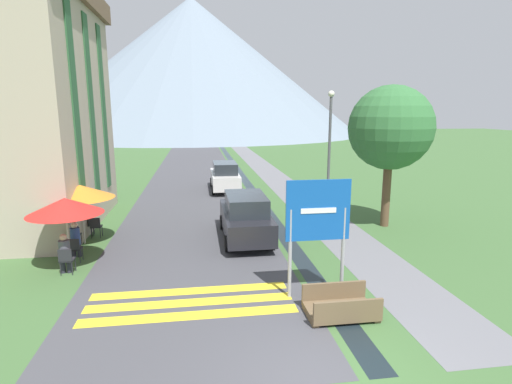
{
  "coord_description": "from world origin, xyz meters",
  "views": [
    {
      "loc": [
        -2.2,
        -6.31,
        5.0
      ],
      "look_at": [
        0.19,
        10.0,
        1.65
      ],
      "focal_mm": 28.0,
      "sensor_mm": 36.0,
      "label": 1
    }
  ],
  "objects_px": {
    "parked_car_near": "(246,217)",
    "cafe_umbrella_front_red": "(65,206)",
    "parked_car_far": "(225,176)",
    "cafe_chair_nearest": "(66,259)",
    "person_seated_near": "(65,251)",
    "cafe_chair_middle": "(74,234)",
    "cafe_chair_far_right": "(87,224)",
    "cafe_chair_far_left": "(96,226)",
    "hotel_building": "(22,98)",
    "footbridge": "(340,307)",
    "person_seated_far": "(75,238)",
    "tree_by_path": "(391,128)",
    "cafe_umbrella_middle_orange": "(80,192)",
    "streetlamp": "(329,147)",
    "cafe_chair_near_left": "(74,248)",
    "road_sign": "(318,221)"
  },
  "relations": [
    {
      "from": "footbridge",
      "to": "person_seated_far",
      "type": "height_order",
      "value": "person_seated_far"
    },
    {
      "from": "hotel_building",
      "to": "cafe_chair_near_left",
      "type": "bearing_deg",
      "value": -58.25
    },
    {
      "from": "cafe_chair_middle",
      "to": "person_seated_near",
      "type": "height_order",
      "value": "person_seated_near"
    },
    {
      "from": "road_sign",
      "to": "cafe_chair_middle",
      "type": "xyz_separation_m",
      "value": [
        -7.76,
        5.15,
        -1.61
      ]
    },
    {
      "from": "cafe_chair_middle",
      "to": "streetlamp",
      "type": "distance_m",
      "value": 11.07
    },
    {
      "from": "streetlamp",
      "to": "road_sign",
      "type": "bearing_deg",
      "value": -110.48
    },
    {
      "from": "person_seated_far",
      "to": "road_sign",
      "type": "bearing_deg",
      "value": -28.81
    },
    {
      "from": "cafe_chair_far_left",
      "to": "person_seated_near",
      "type": "distance_m",
      "value": 3.55
    },
    {
      "from": "hotel_building",
      "to": "footbridge",
      "type": "height_order",
      "value": "hotel_building"
    },
    {
      "from": "cafe_chair_nearest",
      "to": "tree_by_path",
      "type": "xyz_separation_m",
      "value": [
        12.23,
        3.65,
        3.77
      ]
    },
    {
      "from": "person_seated_near",
      "to": "streetlamp",
      "type": "xyz_separation_m",
      "value": [
        10.03,
        4.62,
        2.72
      ]
    },
    {
      "from": "cafe_umbrella_middle_orange",
      "to": "tree_by_path",
      "type": "relative_size",
      "value": 0.41
    },
    {
      "from": "cafe_chair_far_right",
      "to": "cafe_umbrella_front_red",
      "type": "xyz_separation_m",
      "value": [
        0.3,
        -3.38,
        1.53
      ]
    },
    {
      "from": "cafe_chair_near_left",
      "to": "cafe_umbrella_front_red",
      "type": "xyz_separation_m",
      "value": [
        -0.05,
        -0.37,
        1.53
      ]
    },
    {
      "from": "parked_car_near",
      "to": "cafe_umbrella_front_red",
      "type": "xyz_separation_m",
      "value": [
        -6.02,
        -2.08,
        1.13
      ]
    },
    {
      "from": "parked_car_far",
      "to": "cafe_chair_nearest",
      "type": "bearing_deg",
      "value": -114.48
    },
    {
      "from": "parked_car_near",
      "to": "tree_by_path",
      "type": "relative_size",
      "value": 0.75
    },
    {
      "from": "hotel_building",
      "to": "road_sign",
      "type": "distance_m",
      "value": 13.74
    },
    {
      "from": "cafe_umbrella_middle_orange",
      "to": "parked_car_near",
      "type": "bearing_deg",
      "value": -2.87
    },
    {
      "from": "cafe_chair_far_right",
      "to": "person_seated_near",
      "type": "xyz_separation_m",
      "value": [
        0.32,
        -3.88,
        0.19
      ]
    },
    {
      "from": "cafe_chair_far_right",
      "to": "cafe_chair_far_left",
      "type": "distance_m",
      "value": 0.52
    },
    {
      "from": "hotel_building",
      "to": "cafe_chair_middle",
      "type": "distance_m",
      "value": 6.51
    },
    {
      "from": "cafe_chair_near_left",
      "to": "cafe_umbrella_middle_orange",
      "type": "bearing_deg",
      "value": 101.07
    },
    {
      "from": "cafe_chair_far_right",
      "to": "cafe_chair_nearest",
      "type": "height_order",
      "value": "same"
    },
    {
      "from": "person_seated_near",
      "to": "cafe_umbrella_middle_orange",
      "type": "bearing_deg",
      "value": 93.96
    },
    {
      "from": "person_seated_near",
      "to": "person_seated_far",
      "type": "distance_m",
      "value": 1.43
    },
    {
      "from": "parked_car_near",
      "to": "person_seated_near",
      "type": "bearing_deg",
      "value": -156.7
    },
    {
      "from": "person_seated_far",
      "to": "streetlamp",
      "type": "xyz_separation_m",
      "value": [
        10.11,
        3.19,
        2.73
      ]
    },
    {
      "from": "cafe_chair_middle",
      "to": "cafe_umbrella_front_red",
      "type": "xyz_separation_m",
      "value": [
        0.42,
        -2.01,
        1.53
      ]
    },
    {
      "from": "tree_by_path",
      "to": "cafe_umbrella_middle_orange",
      "type": "bearing_deg",
      "value": -177.18
    },
    {
      "from": "parked_car_far",
      "to": "cafe_chair_nearest",
      "type": "relative_size",
      "value": 5.3
    },
    {
      "from": "streetlamp",
      "to": "parked_car_far",
      "type": "bearing_deg",
      "value": 117.49
    },
    {
      "from": "streetlamp",
      "to": "person_seated_near",
      "type": "bearing_deg",
      "value": -155.25
    },
    {
      "from": "parked_car_near",
      "to": "person_seated_far",
      "type": "relative_size",
      "value": 3.63
    },
    {
      "from": "parked_car_far",
      "to": "cafe_chair_far_right",
      "type": "height_order",
      "value": "parked_car_far"
    },
    {
      "from": "cafe_chair_nearest",
      "to": "cafe_umbrella_front_red",
      "type": "xyz_separation_m",
      "value": [
        -0.1,
        0.64,
        1.53
      ]
    },
    {
      "from": "parked_car_far",
      "to": "cafe_chair_near_left",
      "type": "bearing_deg",
      "value": -116.51
    },
    {
      "from": "parked_car_near",
      "to": "hotel_building",
      "type": "bearing_deg",
      "value": 160.52
    },
    {
      "from": "road_sign",
      "to": "cafe_chair_far_left",
      "type": "relative_size",
      "value": 3.81
    },
    {
      "from": "cafe_chair_far_right",
      "to": "cafe_chair_far_left",
      "type": "height_order",
      "value": "same"
    },
    {
      "from": "cafe_chair_nearest",
      "to": "cafe_umbrella_middle_orange",
      "type": "bearing_deg",
      "value": 93.7
    },
    {
      "from": "parked_car_near",
      "to": "cafe_chair_near_left",
      "type": "height_order",
      "value": "parked_car_near"
    },
    {
      "from": "cafe_chair_far_right",
      "to": "cafe_chair_near_left",
      "type": "relative_size",
      "value": 1.0
    },
    {
      "from": "footbridge",
      "to": "cafe_chair_far_left",
      "type": "relative_size",
      "value": 2.0
    },
    {
      "from": "parked_car_near",
      "to": "cafe_umbrella_middle_orange",
      "type": "bearing_deg",
      "value": 177.13
    },
    {
      "from": "parked_car_far",
      "to": "streetlamp",
      "type": "distance_m",
      "value": 9.34
    },
    {
      "from": "road_sign",
      "to": "person_seated_near",
      "type": "height_order",
      "value": "road_sign"
    },
    {
      "from": "hotel_building",
      "to": "cafe_chair_far_left",
      "type": "bearing_deg",
      "value": -35.68
    },
    {
      "from": "cafe_umbrella_front_red",
      "to": "streetlamp",
      "type": "bearing_deg",
      "value": 22.29
    },
    {
      "from": "person_seated_near",
      "to": "cafe_umbrella_front_red",
      "type": "bearing_deg",
      "value": 92.37
    }
  ]
}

